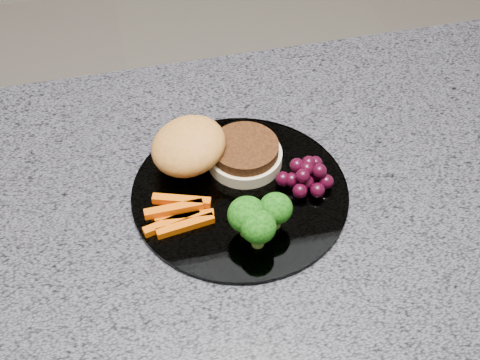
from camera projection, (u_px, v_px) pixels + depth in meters
name	position (u px, v px, depth m)	size (l,w,h in m)	color
countertop	(180.00, 236.00, 0.79)	(1.20, 0.60, 0.04)	#52515C
plate	(240.00, 193.00, 0.80)	(0.26, 0.26, 0.01)	white
burger	(209.00, 151.00, 0.81)	(0.16, 0.11, 0.05)	beige
carrot_sticks	(179.00, 214.00, 0.76)	(0.08, 0.06, 0.02)	#CF5003
broccoli	(258.00, 217.00, 0.73)	(0.07, 0.06, 0.05)	#5B8731
grape_bunch	(307.00, 175.00, 0.80)	(0.07, 0.06, 0.03)	black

